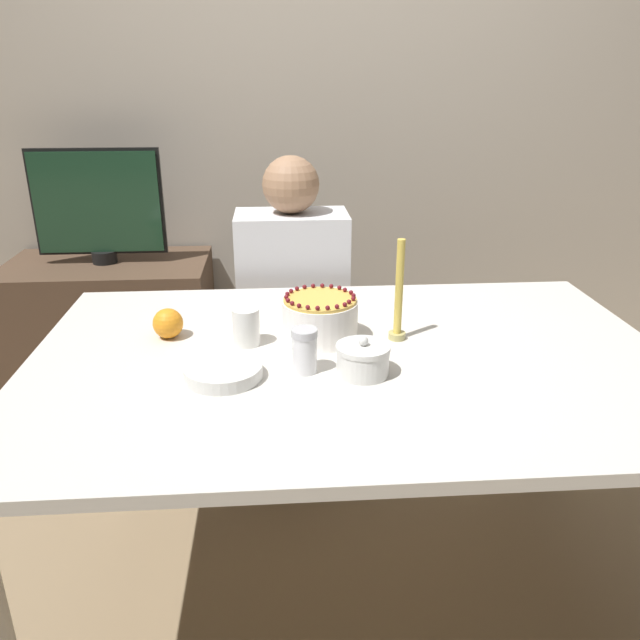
{
  "coord_description": "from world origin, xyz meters",
  "views": [
    {
      "loc": [
        -0.18,
        -1.44,
        1.44
      ],
      "look_at": [
        -0.07,
        0.11,
        0.83
      ],
      "focal_mm": 35.0,
      "sensor_mm": 36.0,
      "label": 1
    }
  ],
  "objects_px": {
    "cake": "(320,319)",
    "candle": "(399,300)",
    "sugar_shaker": "(304,350)",
    "tv_monitor": "(98,205)",
    "person_man_blue_shirt": "(293,336)",
    "sugar_bowl": "(363,359)"
  },
  "relations": [
    {
      "from": "sugar_shaker",
      "to": "sugar_bowl",
      "type": "bearing_deg",
      "value": -9.89
    },
    {
      "from": "sugar_bowl",
      "to": "candle",
      "type": "xyz_separation_m",
      "value": [
        0.12,
        0.2,
        0.07
      ]
    },
    {
      "from": "sugar_bowl",
      "to": "sugar_shaker",
      "type": "distance_m",
      "value": 0.14
    },
    {
      "from": "cake",
      "to": "candle",
      "type": "distance_m",
      "value": 0.21
    },
    {
      "from": "cake",
      "to": "tv_monitor",
      "type": "height_order",
      "value": "tv_monitor"
    },
    {
      "from": "cake",
      "to": "tv_monitor",
      "type": "xyz_separation_m",
      "value": [
        -0.82,
        1.0,
        0.12
      ]
    },
    {
      "from": "person_man_blue_shirt",
      "to": "sugar_bowl",
      "type": "bearing_deg",
      "value": 99.35
    },
    {
      "from": "sugar_bowl",
      "to": "tv_monitor",
      "type": "relative_size",
      "value": 0.25
    },
    {
      "from": "person_man_blue_shirt",
      "to": "tv_monitor",
      "type": "relative_size",
      "value": 2.29
    },
    {
      "from": "sugar_bowl",
      "to": "candle",
      "type": "height_order",
      "value": "candle"
    },
    {
      "from": "cake",
      "to": "sugar_shaker",
      "type": "relative_size",
      "value": 1.84
    },
    {
      "from": "sugar_shaker",
      "to": "tv_monitor",
      "type": "height_order",
      "value": "tv_monitor"
    },
    {
      "from": "sugar_shaker",
      "to": "tv_monitor",
      "type": "distance_m",
      "value": 1.43
    },
    {
      "from": "person_man_blue_shirt",
      "to": "tv_monitor",
      "type": "bearing_deg",
      "value": -25.78
    },
    {
      "from": "cake",
      "to": "sugar_bowl",
      "type": "bearing_deg",
      "value": -68.84
    },
    {
      "from": "person_man_blue_shirt",
      "to": "cake",
      "type": "bearing_deg",
      "value": 94.98
    },
    {
      "from": "cake",
      "to": "candle",
      "type": "height_order",
      "value": "candle"
    },
    {
      "from": "sugar_shaker",
      "to": "candle",
      "type": "xyz_separation_m",
      "value": [
        0.26,
        0.18,
        0.06
      ]
    },
    {
      "from": "cake",
      "to": "sugar_shaker",
      "type": "distance_m",
      "value": 0.2
    },
    {
      "from": "sugar_bowl",
      "to": "candle",
      "type": "bearing_deg",
      "value": 59.25
    },
    {
      "from": "sugar_shaker",
      "to": "candle",
      "type": "bearing_deg",
      "value": 34.88
    },
    {
      "from": "cake",
      "to": "sugar_bowl",
      "type": "height_order",
      "value": "cake"
    }
  ]
}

